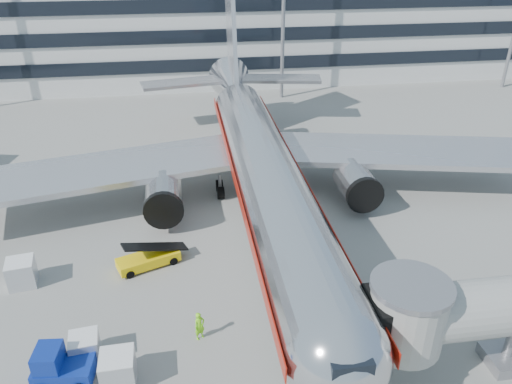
{
  "coord_description": "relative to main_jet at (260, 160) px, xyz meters",
  "views": [
    {
      "loc": [
        -6.04,
        -25.54,
        21.18
      ],
      "look_at": [
        -1.1,
        6.55,
        4.0
      ],
      "focal_mm": 35.0,
      "sensor_mm": 36.0,
      "label": 1
    }
  ],
  "objects": [
    {
      "name": "ground",
      "position": [
        0.0,
        -11.72,
        -4.23
      ],
      "size": [
        180.0,
        180.0,
        0.0
      ],
      "primitive_type": "plane",
      "color": "gray",
      "rests_on": "ground"
    },
    {
      "name": "lead_in_line",
      "position": [
        0.0,
        -1.72,
        -4.23
      ],
      "size": [
        0.25,
        70.0,
        0.01
      ],
      "primitive_type": "cube",
      "color": "yellow",
      "rests_on": "ground"
    },
    {
      "name": "main_jet",
      "position": [
        0.0,
        0.0,
        0.0
      ],
      "size": [
        50.95,
        48.7,
        16.06
      ],
      "color": "silver",
      "rests_on": "ground"
    },
    {
      "name": "terminal",
      "position": [
        0.0,
        46.23,
        3.57
      ],
      "size": [
        150.0,
        24.25,
        15.6
      ],
      "color": "silver",
      "rests_on": "ground"
    },
    {
      "name": "belt_loader",
      "position": [
        -9.16,
        -7.61,
        -3.62
      ],
      "size": [
        4.62,
        3.0,
        2.17
      ],
      "color": "yellow",
      "rests_on": "ground"
    },
    {
      "name": "baggage_tug",
      "position": [
        -13.32,
        -17.31,
        -3.26
      ],
      "size": [
        3.15,
        2.19,
        2.25
      ],
      "color": "navy",
      "rests_on": "ground"
    },
    {
      "name": "cargo_container_left",
      "position": [
        -12.26,
        -15.93,
        -3.41
      ],
      "size": [
        1.71,
        1.71,
        1.65
      ],
      "color": "silver",
      "rests_on": "ground"
    },
    {
      "name": "cargo_container_right",
      "position": [
        -17.4,
        -8.41,
        -3.31
      ],
      "size": [
        1.98,
        1.98,
        1.85
      ],
      "color": "silver",
      "rests_on": "ground"
    },
    {
      "name": "cargo_container_front",
      "position": [
        -10.3,
        -17.85,
        -3.3
      ],
      "size": [
        1.79,
        1.79,
        1.86
      ],
      "color": "silver",
      "rests_on": "ground"
    },
    {
      "name": "ramp_worker",
      "position": [
        -5.95,
        -15.25,
        -3.32
      ],
      "size": [
        0.79,
        0.72,
        1.82
      ],
      "primitive_type": "imported",
      "rotation": [
        0.0,
        0.0,
        0.54
      ],
      "color": "#86F619",
      "rests_on": "ground"
    }
  ]
}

